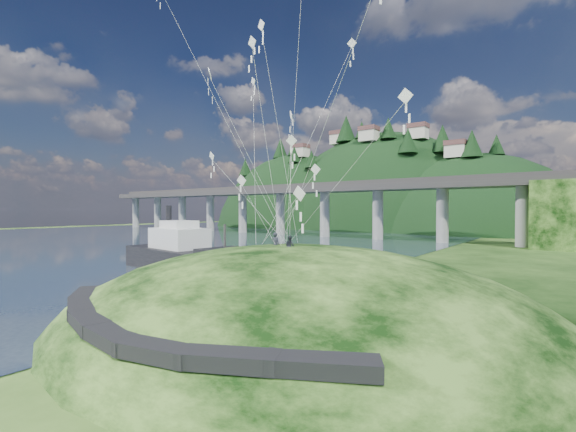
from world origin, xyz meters
The scene contains 10 objects.
ground centered at (0.00, 0.00, 0.00)m, with size 320.00×320.00×0.00m, color black.
water centered at (-72.00, 30.00, 0.01)m, with size 240.00×240.00×0.00m, color #31435B.
grass_hill centered at (8.00, 2.00, -1.50)m, with size 36.00×32.00×13.00m.
footpath centered at (7.46, -9.74, 2.08)m, with size 22.29×5.84×0.83m.
bridge centered at (-26.46, 70.07, 9.70)m, with size 160.00×11.00×15.00m.
far_ridge centered at (-43.58, 122.17, -7.44)m, with size 153.00×70.00×94.50m.
work_barge centered at (-13.44, 9.76, 2.02)m, with size 23.57×8.94×8.05m.
wooden_dock centered at (-7.68, 5.14, 0.38)m, with size 12.17×4.29×0.86m.
kite_flyers centered at (6.58, 1.98, 5.78)m, with size 2.80×1.55×1.82m.
kite_swarm centered at (7.37, 0.22, 15.96)m, with size 19.34×13.50×18.30m.
Camera 1 is at (23.63, -19.82, 7.57)m, focal length 24.00 mm.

